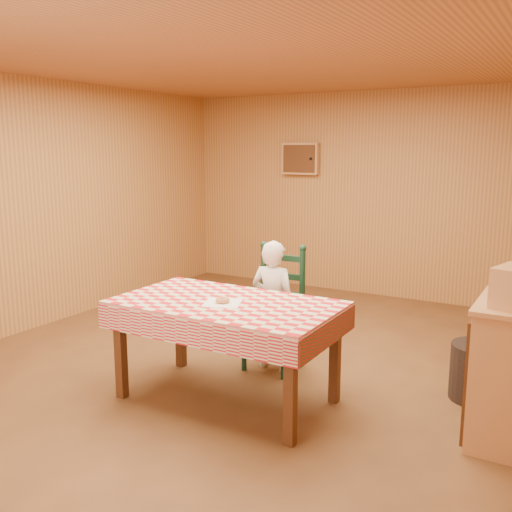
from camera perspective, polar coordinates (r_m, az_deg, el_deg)
The scene contains 8 objects.
ground at distance 5.11m, azimuth -1.14°, elevation -10.89°, with size 6.00×6.00×0.00m, color brown.
cabin_walls at distance 5.22m, azimuth 1.83°, elevation 10.08°, with size 5.10×6.05×2.65m.
dining_table at distance 4.25m, azimuth -2.97°, elevation -5.63°, with size 1.66×0.96×0.77m.
ladder_chair at distance 4.95m, azimuth 2.04°, elevation -5.47°, with size 0.44×0.40×1.08m.
seated_child at distance 4.88m, azimuth 1.73°, elevation -4.97°, with size 0.41×0.27×1.12m, color white.
napkin at distance 4.18m, azimuth -3.36°, elevation -4.69°, with size 0.26×0.26×0.00m, color white.
donut at distance 4.18m, azimuth -3.36°, elevation -4.43°, with size 0.11×0.11×0.04m, color #C47E46.
storage_bin at distance 4.71m, azimuth 21.42°, elevation -10.77°, with size 0.43×0.43×0.43m, color black.
Camera 1 is at (2.47, -4.06, 1.88)m, focal length 40.00 mm.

